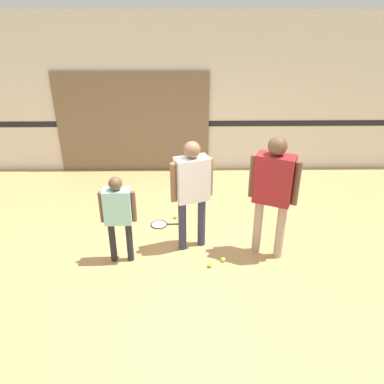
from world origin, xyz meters
name	(u,v)px	position (x,y,z in m)	size (l,w,h in m)	color
ground_plane	(175,251)	(0.00, 0.00, 0.00)	(16.00, 16.00, 0.00)	tan
wall_back	(178,96)	(0.00, 3.18, 1.60)	(16.00, 0.07, 3.20)	silver
wall_panel	(133,123)	(-0.94, 3.12, 1.05)	(3.17, 0.05, 2.10)	#756047
person_instructor	(192,185)	(0.25, 0.13, 1.02)	(0.59, 0.40, 1.65)	#2D334C
person_student_left	(118,211)	(-0.74, -0.20, 0.80)	(0.49, 0.21, 1.29)	#232328
person_student_right	(273,185)	(1.33, -0.07, 1.10)	(0.62, 0.46, 1.77)	tan
racket_spare_on_floor	(160,224)	(-0.27, 0.75, 0.01)	(0.48, 0.29, 0.03)	#28282D
tennis_ball_near_instructor	(210,265)	(0.49, -0.38, 0.03)	(0.07, 0.07, 0.07)	#CCE038
tennis_ball_by_spare_racket	(176,216)	(-0.02, 0.96, 0.03)	(0.07, 0.07, 0.07)	#CCE038
tennis_ball_stray_left	(223,259)	(0.68, -0.26, 0.03)	(0.07, 0.07, 0.07)	#CCE038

